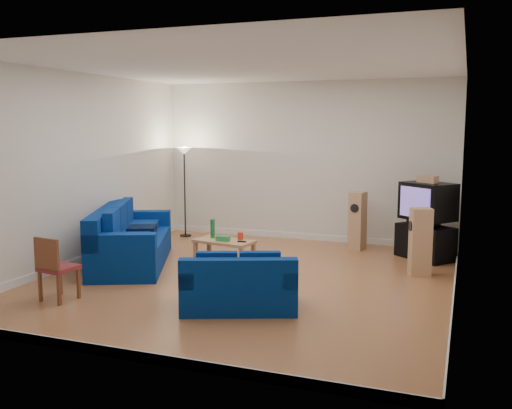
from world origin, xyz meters
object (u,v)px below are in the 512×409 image
(coffee_table, at_px, (224,243))
(tv_stand, at_px, (425,242))
(television, at_px, (428,201))
(sofa_three_seat, at_px, (128,244))
(sofa_loveseat, at_px, (239,289))

(coffee_table, height_order, tv_stand, tv_stand)
(coffee_table, height_order, television, television)
(sofa_three_seat, bearing_deg, sofa_loveseat, 36.11)
(sofa_loveseat, xyz_separation_m, tv_stand, (2.02, 3.71, 0.02))
(tv_stand, bearing_deg, sofa_loveseat, -78.41)
(sofa_three_seat, distance_m, television, 5.20)
(television, bearing_deg, sofa_three_seat, -115.33)
(coffee_table, distance_m, tv_stand, 3.52)
(coffee_table, bearing_deg, television, 23.31)
(sofa_three_seat, relative_size, coffee_table, 2.47)
(sofa_loveseat, bearing_deg, tv_stand, 40.02)
(coffee_table, distance_m, television, 3.61)
(sofa_loveseat, distance_m, television, 4.31)
(sofa_three_seat, height_order, sofa_loveseat, sofa_three_seat)
(sofa_loveseat, relative_size, tv_stand, 1.70)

